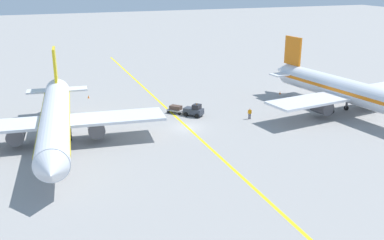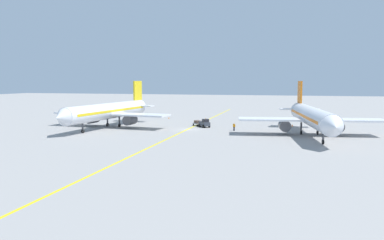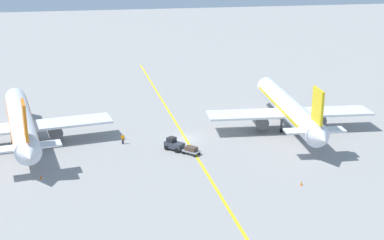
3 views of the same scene
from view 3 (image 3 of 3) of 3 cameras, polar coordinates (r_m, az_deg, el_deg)
The scene contains 9 objects.
ground_plane at distance 87.56m, azimuth -0.70°, elevation -1.99°, with size 400.00×400.00×0.00m, color gray.
apron_yellow_centreline at distance 87.56m, azimuth -0.70°, elevation -1.99°, with size 0.40×120.00×0.01m, color yellow.
airplane_at_gate at distance 87.97m, azimuth -17.77°, elevation -0.22°, with size 28.46×35.49×10.60m.
airplane_adjacent_stand at distance 92.51m, azimuth 10.28°, elevation 1.22°, with size 28.37×35.55×10.60m.
baggage_tug_dark at distance 82.44m, azimuth -1.95°, elevation -2.61°, with size 3.12×3.23×2.11m.
baggage_cart_trailing at distance 80.64m, azimuth -0.09°, elevation -3.19°, with size 2.78×2.87×1.24m.
ground_crew_worker at distance 85.58m, azimuth -7.40°, elevation -1.98°, with size 0.54×0.34×1.68m.
traffic_cone_near_nose at distance 72.04m, azimuth 11.60°, elevation -6.63°, with size 0.32×0.32×0.55m, color orange.
traffic_cone_mid_apron at distance 75.30m, azimuth -15.83°, elevation -5.86°, with size 0.32×0.32×0.55m, color orange.
Camera 3 is at (-16.51, -80.76, 29.54)m, focal length 50.00 mm.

